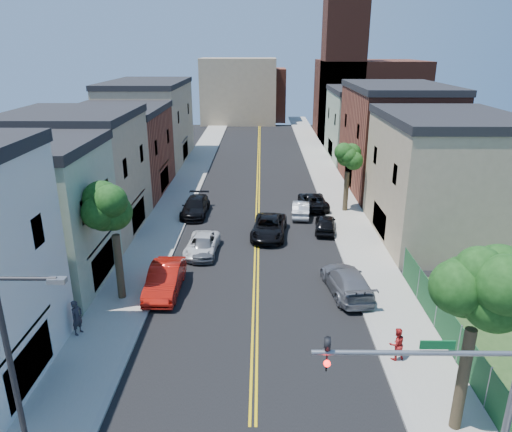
{
  "coord_description": "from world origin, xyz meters",
  "views": [
    {
      "loc": [
        0.28,
        -10.84,
        14.18
      ],
      "look_at": [
        -0.07,
        23.13,
        2.0
      ],
      "focal_mm": 33.44,
      "sensor_mm": 36.0,
      "label": 1
    }
  ],
  "objects_px": {
    "dark_car_right_far": "(313,201)",
    "black_suv_lane": "(269,227)",
    "pedestrian_left": "(77,317)",
    "white_pickup": "(202,245)",
    "black_car_left": "(195,207)",
    "grey_car_left": "(203,247)",
    "black_car_right": "(325,223)",
    "silver_car_right": "(301,209)",
    "pedestrian_right": "(397,344)",
    "red_sedan": "(165,279)",
    "grey_car_right": "(347,281)"
  },
  "relations": [
    {
      "from": "red_sedan",
      "to": "pedestrian_left",
      "type": "xyz_separation_m",
      "value": [
        -3.59,
        -4.71,
        0.24
      ]
    },
    {
      "from": "red_sedan",
      "to": "dark_car_right_far",
      "type": "height_order",
      "value": "red_sedan"
    },
    {
      "from": "black_car_right",
      "to": "pedestrian_left",
      "type": "height_order",
      "value": "pedestrian_left"
    },
    {
      "from": "white_pickup",
      "to": "black_car_right",
      "type": "distance_m",
      "value": 10.4
    },
    {
      "from": "black_car_left",
      "to": "black_car_right",
      "type": "height_order",
      "value": "black_car_left"
    },
    {
      "from": "black_suv_lane",
      "to": "grey_car_right",
      "type": "bearing_deg",
      "value": -57.16
    },
    {
      "from": "silver_car_right",
      "to": "pedestrian_right",
      "type": "bearing_deg",
      "value": 102.86
    },
    {
      "from": "black_car_left",
      "to": "silver_car_right",
      "type": "bearing_deg",
      "value": 0.39
    },
    {
      "from": "red_sedan",
      "to": "grey_car_left",
      "type": "height_order",
      "value": "red_sedan"
    },
    {
      "from": "black_car_right",
      "to": "silver_car_right",
      "type": "height_order",
      "value": "black_car_right"
    },
    {
      "from": "white_pickup",
      "to": "pedestrian_left",
      "type": "distance_m",
      "value": 11.73
    },
    {
      "from": "black_car_right",
      "to": "pedestrian_left",
      "type": "distance_m",
      "value": 20.85
    },
    {
      "from": "grey_car_right",
      "to": "pedestrian_right",
      "type": "bearing_deg",
      "value": 92.37
    },
    {
      "from": "white_pickup",
      "to": "grey_car_right",
      "type": "height_order",
      "value": "grey_car_right"
    },
    {
      "from": "white_pickup",
      "to": "black_car_left",
      "type": "bearing_deg",
      "value": 103.98
    },
    {
      "from": "grey_car_right",
      "to": "dark_car_right_far",
      "type": "height_order",
      "value": "grey_car_right"
    },
    {
      "from": "black_car_right",
      "to": "pedestrian_left",
      "type": "xyz_separation_m",
      "value": [
        -14.59,
        -14.89,
        0.4
      ]
    },
    {
      "from": "black_car_left",
      "to": "black_car_right",
      "type": "relative_size",
      "value": 1.31
    },
    {
      "from": "white_pickup",
      "to": "black_suv_lane",
      "type": "xyz_separation_m",
      "value": [
        4.88,
        3.29,
        0.12
      ]
    },
    {
      "from": "silver_car_right",
      "to": "black_suv_lane",
      "type": "xyz_separation_m",
      "value": [
        -2.86,
        -4.73,
        0.08
      ]
    },
    {
      "from": "black_car_right",
      "to": "pedestrian_right",
      "type": "bearing_deg",
      "value": 101.35
    },
    {
      "from": "black_suv_lane",
      "to": "silver_car_right",
      "type": "bearing_deg",
      "value": 65.14
    },
    {
      "from": "dark_car_right_far",
      "to": "pedestrian_left",
      "type": "bearing_deg",
      "value": 51.71
    },
    {
      "from": "black_car_left",
      "to": "white_pickup",
      "type": "bearing_deg",
      "value": -77.56
    },
    {
      "from": "dark_car_right_far",
      "to": "black_suv_lane",
      "type": "bearing_deg",
      "value": 55.15
    },
    {
      "from": "grey_car_left",
      "to": "black_car_left",
      "type": "xyz_separation_m",
      "value": [
        -1.7,
        8.69,
        0.1
      ]
    },
    {
      "from": "red_sedan",
      "to": "grey_car_left",
      "type": "distance_m",
      "value": 5.64
    },
    {
      "from": "pedestrian_right",
      "to": "silver_car_right",
      "type": "bearing_deg",
      "value": -98.03
    },
    {
      "from": "pedestrian_right",
      "to": "red_sedan",
      "type": "bearing_deg",
      "value": -44.71
    },
    {
      "from": "black_car_right",
      "to": "dark_car_right_far",
      "type": "xyz_separation_m",
      "value": [
        -0.38,
        5.91,
        0.01
      ]
    },
    {
      "from": "silver_car_right",
      "to": "pedestrian_right",
      "type": "relative_size",
      "value": 2.53
    },
    {
      "from": "grey_car_left",
      "to": "silver_car_right",
      "type": "distance_m",
      "value": 11.38
    },
    {
      "from": "pedestrian_right",
      "to": "grey_car_left",
      "type": "bearing_deg",
      "value": -64.97
    },
    {
      "from": "white_pickup",
      "to": "silver_car_right",
      "type": "relative_size",
      "value": 1.12
    },
    {
      "from": "black_car_right",
      "to": "dark_car_right_far",
      "type": "relative_size",
      "value": 0.8
    },
    {
      "from": "pedestrian_right",
      "to": "grey_car_right",
      "type": "bearing_deg",
      "value": -95.89
    },
    {
      "from": "silver_car_right",
      "to": "dark_car_right_far",
      "type": "height_order",
      "value": "dark_car_right_far"
    },
    {
      "from": "white_pickup",
      "to": "dark_car_right_far",
      "type": "distance_m",
      "value": 13.69
    },
    {
      "from": "red_sedan",
      "to": "pedestrian_right",
      "type": "height_order",
      "value": "pedestrian_right"
    },
    {
      "from": "silver_car_right",
      "to": "dark_car_right_far",
      "type": "distance_m",
      "value": 2.6
    },
    {
      "from": "dark_car_right_far",
      "to": "white_pickup",
      "type": "bearing_deg",
      "value": 44.62
    },
    {
      "from": "white_pickup",
      "to": "grey_car_right",
      "type": "distance_m",
      "value": 11.09
    },
    {
      "from": "grey_car_left",
      "to": "black_suv_lane",
      "type": "distance_m",
      "value": 6.04
    },
    {
      "from": "black_suv_lane",
      "to": "black_car_left",
      "type": "bearing_deg",
      "value": 148.72
    },
    {
      "from": "black_car_right",
      "to": "silver_car_right",
      "type": "xyz_separation_m",
      "value": [
        -1.7,
        3.67,
        -0.0
      ]
    },
    {
      "from": "grey_car_right",
      "to": "pedestrian_left",
      "type": "distance_m",
      "value": 15.34
    },
    {
      "from": "dark_car_right_far",
      "to": "black_car_right",
      "type": "bearing_deg",
      "value": 89.75
    },
    {
      "from": "pedestrian_left",
      "to": "grey_car_left",
      "type": "bearing_deg",
      "value": -7.79
    },
    {
      "from": "white_pickup",
      "to": "silver_car_right",
      "type": "bearing_deg",
      "value": 49.3
    },
    {
      "from": "white_pickup",
      "to": "dark_car_right_far",
      "type": "xyz_separation_m",
      "value": [
        9.06,
        10.27,
        0.05
      ]
    }
  ]
}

